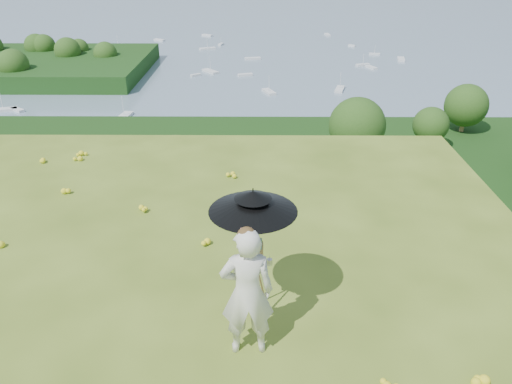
{
  "coord_description": "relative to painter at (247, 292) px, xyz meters",
  "views": [
    {
      "loc": [
        1.9,
        -6.19,
        4.91
      ],
      "look_at": [
        1.84,
        1.84,
        0.84
      ],
      "focal_mm": 35.0,
      "sensor_mm": 36.0,
      "label": 1
    }
  ],
  "objects": [
    {
      "name": "bay_water",
      "position": [
        -1.75,
        241.16,
        -34.94
      ],
      "size": [
        700.0,
        700.0,
        0.0
      ],
      "primitive_type": "plane",
      "color": "slate",
      "rests_on": "ground"
    },
    {
      "name": "painter_cap",
      "position": [
        0.0,
        0.0,
        0.88
      ],
      "size": [
        0.24,
        0.28,
        0.1
      ],
      "primitive_type": null,
      "rotation": [
        0.0,
        0.0,
        0.08
      ],
      "color": "pink",
      "rests_on": "painter"
    },
    {
      "name": "forest_slope",
      "position": [
        -1.75,
        36.16,
        -29.94
      ],
      "size": [
        140.0,
        56.0,
        22.0
      ],
      "primitive_type": "cube",
      "color": "#17320D",
      "rests_on": "bay_water"
    },
    {
      "name": "slope_trees",
      "position": [
        -1.75,
        36.16,
        -15.94
      ],
      "size": [
        110.0,
        50.0,
        6.0
      ],
      "primitive_type": null,
      "color": "#1F4414",
      "rests_on": "forest_slope"
    },
    {
      "name": "ground",
      "position": [
        -1.75,
        1.16,
        -0.94
      ],
      "size": [
        14.0,
        14.0,
        0.0
      ],
      "primitive_type": "plane",
      "color": "#51681D",
      "rests_on": "ground"
    },
    {
      "name": "field_easel",
      "position": [
        0.07,
        0.61,
        -0.24
      ],
      "size": [
        0.55,
        0.55,
        1.4
      ],
      "primitive_type": null,
      "rotation": [
        0.0,
        0.0,
        0.03
      ],
      "color": "#996B40",
      "rests_on": "ground"
    },
    {
      "name": "shoreline_tier",
      "position": [
        -1.75,
        76.16,
        -36.94
      ],
      "size": [
        170.0,
        28.0,
        8.0
      ],
      "primitive_type": "cube",
      "color": "slate",
      "rests_on": "bay_water"
    },
    {
      "name": "harbor_town",
      "position": [
        -1.75,
        76.16,
        -30.44
      ],
      "size": [
        110.0,
        22.0,
        5.0
      ],
      "primitive_type": null,
      "color": "silver",
      "rests_on": "shoreline_tier"
    },
    {
      "name": "painter",
      "position": [
        0.0,
        0.0,
        0.0
      ],
      "size": [
        0.72,
        0.5,
        1.88
      ],
      "primitive_type": "imported",
      "rotation": [
        0.0,
        0.0,
        3.22
      ],
      "color": "beige",
      "rests_on": "ground"
    },
    {
      "name": "wildflowers",
      "position": [
        -1.75,
        1.41,
        -0.88
      ],
      "size": [
        10.0,
        10.5,
        0.12
      ],
      "primitive_type": null,
      "color": "yellow",
      "rests_on": "ground"
    },
    {
      "name": "moored_boats",
      "position": [
        -14.25,
        162.16,
        -34.59
      ],
      "size": [
        140.0,
        140.0,
        0.7
      ],
      "primitive_type": null,
      "color": "silver",
      "rests_on": "bay_water"
    },
    {
      "name": "sun_umbrella",
      "position": [
        0.07,
        0.64,
        0.68
      ],
      "size": [
        1.37,
        1.37,
        0.94
      ],
      "primitive_type": null,
      "rotation": [
        0.0,
        0.0,
        0.19
      ],
      "color": "black",
      "rests_on": "field_easel"
    },
    {
      "name": "peninsula",
      "position": [
        -76.75,
        156.16,
        -29.94
      ],
      "size": [
        90.0,
        60.0,
        12.0
      ],
      "primitive_type": null,
      "color": "#17320D",
      "rests_on": "bay_water"
    }
  ]
}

